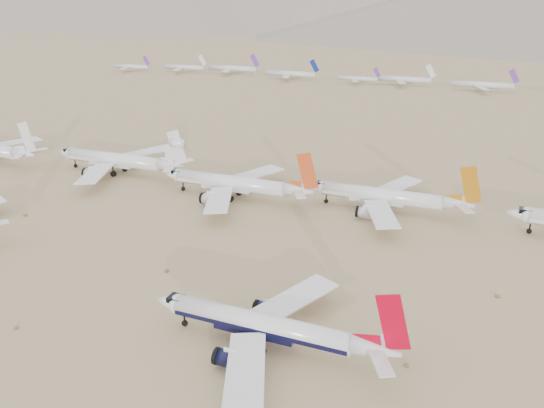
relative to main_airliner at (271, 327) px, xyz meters
The scene contains 7 objects.
ground 5.07m from the main_airliner, 125.60° to the left, with size 7000.00×7000.00×0.00m, color #8A7250.
main_airliner is the anchor object (origin of this frame).
row2_gold_tail 71.59m from the main_airliner, 84.79° to the left, with size 45.88×44.87×16.33m.
row2_orange_tail 74.75m from the main_airliner, 120.43° to the left, with size 47.92×46.88×17.09m.
row2_white_trijet 111.01m from the main_airliner, 140.15° to the left, with size 50.32×49.17×17.83m.
distant_storage_row 314.70m from the main_airliner, 89.92° to the left, with size 554.72×55.26×14.73m.
desert_scrub 39.15m from the main_airliner, 145.20° to the right, with size 206.06×121.67×0.63m.
Camera 1 is at (31.19, -73.66, 56.90)m, focal length 35.00 mm.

